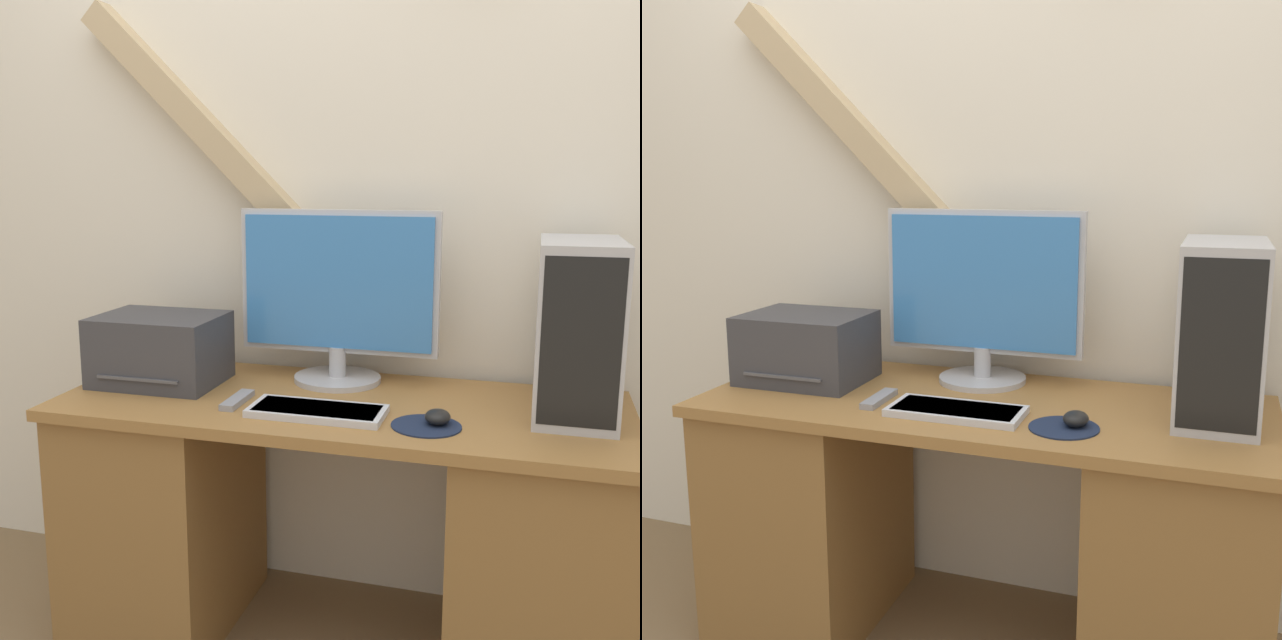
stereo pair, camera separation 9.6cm
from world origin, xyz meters
TOP-DOWN VIEW (x-y plane):
  - wall_back at (-0.00, 0.66)m, footprint 6.40×0.13m
  - desk at (0.00, 0.30)m, footprint 1.49×0.61m
  - monitor at (-0.05, 0.49)m, footprint 0.57×0.25m
  - keyboard at (-0.02, 0.17)m, footprint 0.34×0.15m
  - mousepad at (0.25, 0.16)m, footprint 0.17×0.17m
  - mouse at (0.27, 0.17)m, footprint 0.06×0.07m
  - computer_tower at (0.58, 0.37)m, footprint 0.19×0.38m
  - printer at (-0.54, 0.33)m, footprint 0.35×0.27m
  - remote_control at (-0.25, 0.21)m, footprint 0.04×0.16m

SIDE VIEW (x-z plane):
  - desk at x=0.00m, z-range 0.01..0.73m
  - mousepad at x=0.25m, z-range 0.72..0.72m
  - remote_control at x=-0.25m, z-range 0.72..0.73m
  - keyboard at x=-0.02m, z-range 0.72..0.74m
  - mouse at x=0.27m, z-range 0.72..0.76m
  - printer at x=-0.54m, z-range 0.72..0.91m
  - computer_tower at x=0.58m, z-range 0.72..1.15m
  - monitor at x=-0.05m, z-range 0.73..1.22m
  - wall_back at x=0.00m, z-range -0.02..2.73m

